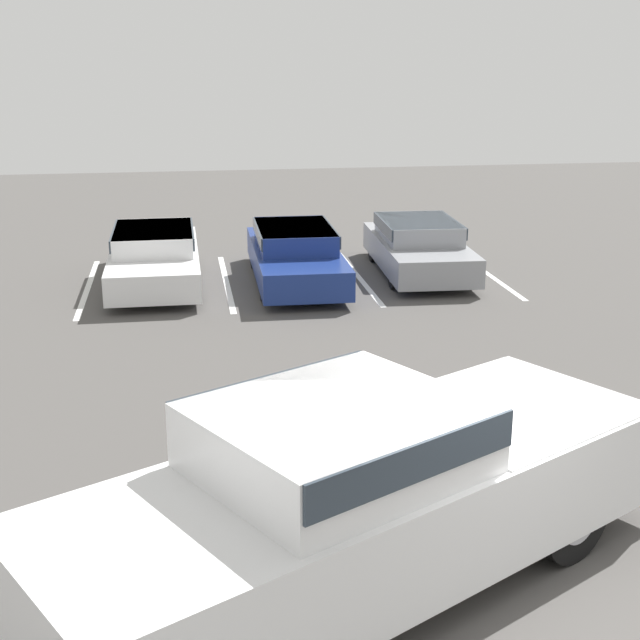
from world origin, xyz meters
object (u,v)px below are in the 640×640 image
(parked_sedan_c, at_px, (418,245))
(parked_sedan_b, at_px, (295,253))
(pickup_truck, at_px, (366,492))
(parked_sedan_a, at_px, (154,255))

(parked_sedan_c, bearing_deg, parked_sedan_b, -80.43)
(pickup_truck, height_order, parked_sedan_b, pickup_truck)
(pickup_truck, xyz_separation_m, parked_sedan_c, (3.62, 11.58, -0.31))
(parked_sedan_b, bearing_deg, parked_sedan_a, -95.18)
(parked_sedan_a, height_order, parked_sedan_b, parked_sedan_b)
(parked_sedan_a, height_order, parked_sedan_c, parked_sedan_c)
(parked_sedan_a, bearing_deg, parked_sedan_b, 83.75)
(parked_sedan_b, distance_m, parked_sedan_c, 2.80)
(pickup_truck, bearing_deg, parked_sedan_b, 56.48)
(pickup_truck, relative_size, parked_sedan_a, 1.36)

